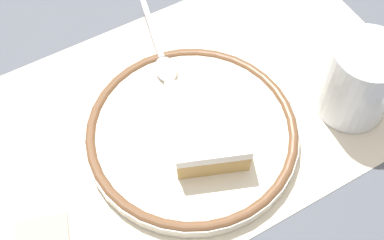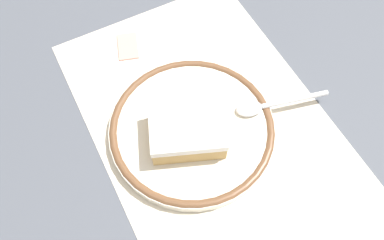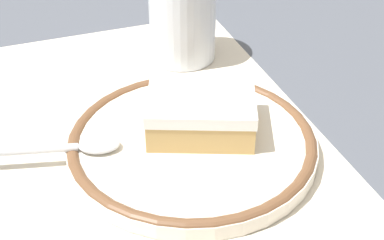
# 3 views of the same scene
# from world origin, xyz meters

# --- Properties ---
(ground_plane) EXTENTS (2.40, 2.40, 0.00)m
(ground_plane) POSITION_xyz_m (0.00, 0.00, 0.00)
(ground_plane) COLOR #4C515B
(placemat) EXTENTS (0.49, 0.30, 0.00)m
(placemat) POSITION_xyz_m (0.00, 0.00, 0.00)
(placemat) COLOR beige
(placemat) RESTS_ON ground_plane
(plate) EXTENTS (0.22, 0.22, 0.02)m
(plate) POSITION_xyz_m (0.02, 0.03, 0.01)
(plate) COLOR silver
(plate) RESTS_ON placemat
(cake_slice) EXTENTS (0.10, 0.11, 0.04)m
(cake_slice) POSITION_xyz_m (0.01, 0.04, 0.03)
(cake_slice) COLOR tan
(cake_slice) RESTS_ON plate
(spoon) EXTENTS (0.05, 0.13, 0.01)m
(spoon) POSITION_xyz_m (-0.00, -0.08, 0.02)
(spoon) COLOR silver
(spoon) RESTS_ON plate
(napkin) EXTENTS (0.14, 0.15, 0.00)m
(napkin) POSITION_xyz_m (-0.16, -0.07, 0.00)
(napkin) COLOR white
(napkin) RESTS_ON placemat
(sugar_packet) EXTENTS (0.06, 0.04, 0.01)m
(sugar_packet) POSITION_xyz_m (0.19, 0.05, 0.00)
(sugar_packet) COLOR #E5998C
(sugar_packet) RESTS_ON placemat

